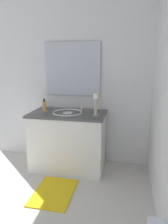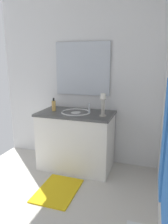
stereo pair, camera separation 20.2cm
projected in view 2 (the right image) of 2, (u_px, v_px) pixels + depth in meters
floor at (31, 217)px, 2.08m from camera, size 2.82×2.41×0.02m
wall_left at (78, 79)px, 3.09m from camera, size 0.04×2.41×2.45m
vanity_cabinet at (76, 140)px, 2.96m from camera, size 0.58×1.02×0.80m
sink_basin at (76, 115)px, 2.88m from camera, size 0.40×0.40×0.24m
mirror at (82, 69)px, 2.99m from camera, size 0.02×0.79×0.74m
candle_holder_tall at (103, 104)px, 2.64m from camera, size 0.09×0.09×0.29m
soap_bottle at (54, 105)px, 2.95m from camera, size 0.06×0.06×0.18m
towel_near_vanity at (167, 138)px, 0.98m from camera, size 0.20×0.03×0.54m
bath_mat at (58, 190)px, 2.48m from camera, size 0.60×0.44×0.02m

